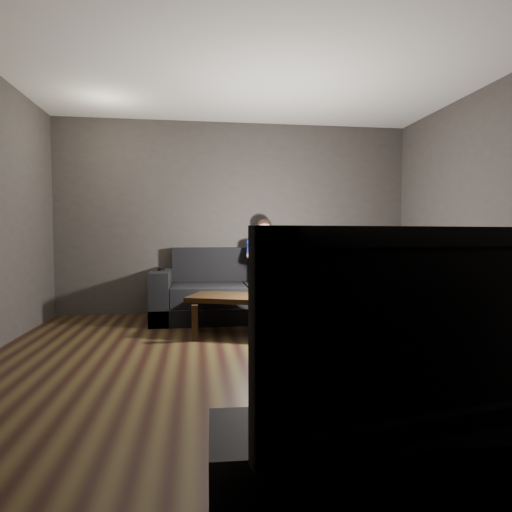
{
  "coord_description": "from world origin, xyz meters",
  "views": [
    {
      "loc": [
        -0.57,
        -3.63,
        1.12
      ],
      "look_at": [
        0.15,
        1.55,
        0.85
      ],
      "focal_mm": 30.0,
      "sensor_mm": 36.0,
      "label": 1
    }
  ],
  "objects": [
    {
      "name": "ceiling",
      "position": [
        0.0,
        0.0,
        2.7
      ],
      "size": [
        5.0,
        5.0,
        0.02
      ],
      "primitive_type": "cube",
      "color": "white",
      "rests_on": "back_wall"
    },
    {
      "name": "wii_remote_red",
      "position": [
        0.43,
        1.49,
        1.02
      ],
      "size": [
        0.06,
        0.08,
        0.21
      ],
      "color": "red",
      "rests_on": "child"
    },
    {
      "name": "sofa",
      "position": [
        0.06,
        2.02,
        0.3
      ],
      "size": [
        2.4,
        1.04,
        0.93
      ],
      "color": "black",
      "rests_on": "floor"
    },
    {
      "name": "coffee_table",
      "position": [
        -0.05,
        1.09,
        0.37
      ],
      "size": [
        1.32,
        0.97,
        0.43
      ],
      "color": "black",
      "rests_on": "floor"
    },
    {
      "name": "back_wall",
      "position": [
        0.0,
        2.5,
        1.35
      ],
      "size": [
        5.0,
        0.04,
        2.7
      ],
      "primitive_type": "cube",
      "color": "#35312F",
      "rests_on": "ground"
    },
    {
      "name": "tv",
      "position": [
        0.13,
        -2.27,
        0.81
      ],
      "size": [
        1.18,
        0.36,
        0.67
      ],
      "primitive_type": "imported",
      "rotation": [
        0.0,
        0.0,
        0.18
      ],
      "color": "black",
      "rests_on": "media_console"
    },
    {
      "name": "nunchuk_white",
      "position": [
        0.25,
        1.49,
        0.97
      ],
      "size": [
        0.07,
        0.1,
        0.15
      ],
      "color": "white",
      "rests_on": "child"
    },
    {
      "name": "wii_remote_black",
      "position": [
        -1.02,
        1.93,
        0.67
      ],
      "size": [
        0.08,
        0.17,
        0.03
      ],
      "color": "black",
      "rests_on": "sofa"
    },
    {
      "name": "front_wall",
      "position": [
        0.0,
        -2.5,
        1.35
      ],
      "size": [
        5.0,
        0.04,
        2.7
      ],
      "primitive_type": "cube",
      "color": "#35312F",
      "rests_on": "ground"
    },
    {
      "name": "floor",
      "position": [
        0.0,
        0.0,
        0.0
      ],
      "size": [
        5.0,
        5.0,
        0.0
      ],
      "primitive_type": "plane",
      "color": "black",
      "rests_on": "ground"
    },
    {
      "name": "child",
      "position": [
        0.33,
        1.96,
        0.79
      ],
      "size": [
        0.5,
        0.61,
        1.23
      ],
      "color": "black",
      "rests_on": "sofa"
    },
    {
      "name": "media_console",
      "position": [
        0.13,
        -2.27,
        0.24
      ],
      "size": [
        1.34,
        0.42,
        0.47
      ],
      "primitive_type": "cube",
      "rotation": [
        0.0,
        0.0,
        -0.03
      ],
      "color": "black",
      "rests_on": "floor"
    }
  ]
}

